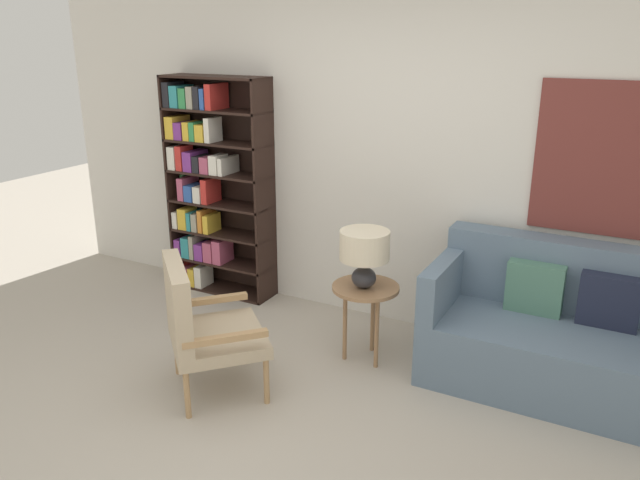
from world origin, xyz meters
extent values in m
plane|color=#B2A899|center=(0.00, 0.00, 0.00)|extent=(14.00, 14.00, 0.00)
cube|color=silver|center=(0.00, 2.03, 1.35)|extent=(6.40, 0.06, 2.70)
cube|color=brown|center=(1.42, 1.99, 1.43)|extent=(0.73, 0.02, 0.98)
cube|color=black|center=(-1.92, 1.85, 0.93)|extent=(0.02, 0.30, 1.86)
cube|color=black|center=(-1.01, 1.85, 0.93)|extent=(0.02, 0.30, 1.86)
cube|color=black|center=(-1.46, 1.85, 1.85)|extent=(0.94, 0.30, 0.02)
cube|color=black|center=(-1.46, 1.85, 0.01)|extent=(0.94, 0.30, 0.02)
cube|color=black|center=(-1.46, 2.00, 0.93)|extent=(0.94, 0.01, 1.86)
cube|color=black|center=(-1.46, 1.85, 0.27)|extent=(0.94, 0.30, 0.02)
cube|color=red|center=(-1.88, 1.82, 0.11)|extent=(0.04, 0.21, 0.19)
cube|color=#B24C6B|center=(-1.81, 1.80, 0.10)|extent=(0.08, 0.18, 0.16)
cube|color=gold|center=(-1.74, 1.83, 0.10)|extent=(0.07, 0.25, 0.16)
cube|color=silver|center=(-1.66, 1.80, 0.12)|extent=(0.07, 0.19, 0.19)
cube|color=black|center=(-1.46, 1.85, 0.54)|extent=(0.94, 0.30, 0.02)
cube|color=#7A338C|center=(-1.87, 1.80, 0.36)|extent=(0.06, 0.17, 0.16)
cube|color=teal|center=(-1.78, 1.83, 0.38)|extent=(0.09, 0.24, 0.18)
cube|color=gray|center=(-1.71, 1.83, 0.39)|extent=(0.04, 0.24, 0.21)
cube|color=#7A338C|center=(-1.63, 1.80, 0.36)|extent=(0.09, 0.17, 0.15)
cube|color=#B24C6B|center=(-1.53, 1.82, 0.37)|extent=(0.09, 0.21, 0.18)
cube|color=#B24C6B|center=(-1.44, 1.81, 0.39)|extent=(0.08, 0.20, 0.21)
cube|color=black|center=(-1.46, 1.85, 0.80)|extent=(0.94, 0.30, 0.02)
cube|color=silver|center=(-1.88, 1.80, 0.62)|extent=(0.05, 0.18, 0.15)
cube|color=gold|center=(-1.79, 1.79, 0.64)|extent=(0.09, 0.17, 0.19)
cube|color=teal|center=(-1.72, 1.80, 0.63)|extent=(0.04, 0.19, 0.16)
cube|color=gray|center=(-1.66, 1.80, 0.63)|extent=(0.06, 0.18, 0.16)
cube|color=orange|center=(-1.60, 1.82, 0.65)|extent=(0.04, 0.22, 0.20)
cube|color=gold|center=(-1.53, 1.81, 0.63)|extent=(0.05, 0.19, 0.16)
cube|color=black|center=(-1.46, 1.85, 1.06)|extent=(0.94, 0.30, 0.02)
cylinder|color=#194723|center=(-1.86, 1.85, 0.91)|extent=(0.06, 0.06, 0.21)
cube|color=#B24C6B|center=(-1.79, 1.83, 0.91)|extent=(0.06, 0.23, 0.19)
cube|color=#2D56A8|center=(-1.71, 1.80, 0.88)|extent=(0.08, 0.19, 0.14)
cube|color=silver|center=(-1.61, 1.82, 0.88)|extent=(0.08, 0.22, 0.14)
cube|color=red|center=(-1.53, 1.82, 0.92)|extent=(0.06, 0.21, 0.21)
cube|color=black|center=(-1.46, 1.85, 1.33)|extent=(0.94, 0.30, 0.02)
cube|color=silver|center=(-1.86, 1.83, 1.17)|extent=(0.08, 0.25, 0.20)
cube|color=red|center=(-1.78, 1.79, 1.18)|extent=(0.06, 0.17, 0.21)
cube|color=#7A338C|center=(-1.69, 1.83, 1.16)|extent=(0.09, 0.24, 0.17)
cube|color=black|center=(-1.60, 1.80, 1.14)|extent=(0.07, 0.18, 0.14)
cube|color=#B24C6B|center=(-1.52, 1.79, 1.14)|extent=(0.09, 0.17, 0.14)
cube|color=silver|center=(-1.42, 1.79, 1.15)|extent=(0.08, 0.17, 0.16)
cube|color=silver|center=(-1.35, 1.84, 1.15)|extent=(0.04, 0.25, 0.14)
cube|color=black|center=(-1.46, 1.85, 1.59)|extent=(0.94, 0.30, 0.02)
cube|color=gold|center=(-1.86, 1.83, 1.43)|extent=(0.09, 0.23, 0.19)
cube|color=#7A338C|center=(-1.77, 1.82, 1.41)|extent=(0.08, 0.22, 0.14)
cube|color=gold|center=(-1.68, 1.80, 1.41)|extent=(0.06, 0.18, 0.15)
cube|color=#338C4C|center=(-1.62, 1.81, 1.42)|extent=(0.05, 0.20, 0.16)
cube|color=gold|center=(-1.55, 1.82, 1.41)|extent=(0.08, 0.22, 0.14)
cube|color=silver|center=(-1.46, 1.80, 1.44)|extent=(0.05, 0.18, 0.20)
cylinder|color=#8C6B4C|center=(-1.07, 1.85, 1.41)|extent=(0.08, 0.08, 0.15)
cube|color=black|center=(-1.87, 1.82, 1.70)|extent=(0.07, 0.21, 0.20)
cube|color=teal|center=(-1.79, 1.82, 1.69)|extent=(0.08, 0.23, 0.18)
cube|color=#338C4C|center=(-1.70, 1.83, 1.68)|extent=(0.07, 0.24, 0.16)
cube|color=gray|center=(-1.62, 1.82, 1.69)|extent=(0.06, 0.21, 0.18)
cube|color=black|center=(-1.55, 1.80, 1.69)|extent=(0.05, 0.18, 0.18)
cube|color=#2D56A8|center=(-1.50, 1.82, 1.68)|extent=(0.04, 0.21, 0.17)
cube|color=red|center=(-1.43, 1.83, 1.70)|extent=(0.06, 0.25, 0.20)
cylinder|color=tan|center=(-0.15, 0.51, 0.16)|extent=(0.04, 0.04, 0.32)
cylinder|color=tan|center=(-0.54, 0.87, 0.16)|extent=(0.04, 0.04, 0.32)
cylinder|color=tan|center=(-0.48, 0.15, 0.16)|extent=(0.04, 0.04, 0.32)
cylinder|color=tan|center=(-0.87, 0.52, 0.16)|extent=(0.04, 0.04, 0.32)
cube|color=tan|center=(-0.51, 0.51, 0.36)|extent=(0.84, 0.83, 0.08)
cube|color=tan|center=(-0.67, 0.35, 0.64)|extent=(0.52, 0.49, 0.48)
cube|color=tan|center=(-0.30, 0.32, 0.50)|extent=(0.38, 0.40, 0.04)
cube|color=tan|center=(-0.72, 0.71, 0.50)|extent=(0.38, 0.40, 0.04)
cube|color=slate|center=(1.42, 1.54, 0.22)|extent=(1.69, 0.83, 0.43)
cube|color=slate|center=(1.42, 1.85, 0.67)|extent=(1.69, 0.20, 0.48)
cube|color=slate|center=(0.63, 1.54, 0.60)|extent=(0.12, 0.83, 0.34)
cube|color=#4C7A66|center=(1.19, 1.70, 0.60)|extent=(0.36, 0.12, 0.34)
cube|color=#1E2338|center=(1.64, 1.70, 0.60)|extent=(0.36, 0.12, 0.34)
cylinder|color=#99704C|center=(0.15, 1.30, 0.54)|extent=(0.46, 0.46, 0.02)
cylinder|color=#99704C|center=(0.15, 1.44, 0.27)|extent=(0.03, 0.03, 0.53)
cylinder|color=#99704C|center=(0.04, 1.23, 0.27)|extent=(0.03, 0.03, 0.53)
cylinder|color=#99704C|center=(0.27, 1.23, 0.27)|extent=(0.03, 0.03, 0.53)
ellipsoid|color=#2D2D33|center=(0.15, 1.27, 0.63)|extent=(0.17, 0.17, 0.14)
cylinder|color=tan|center=(0.15, 1.27, 0.73)|extent=(0.02, 0.02, 0.06)
cylinder|color=beige|center=(0.15, 1.27, 0.86)|extent=(0.33, 0.33, 0.20)
camera|label=1|loc=(1.74, -2.30, 2.20)|focal=35.00mm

